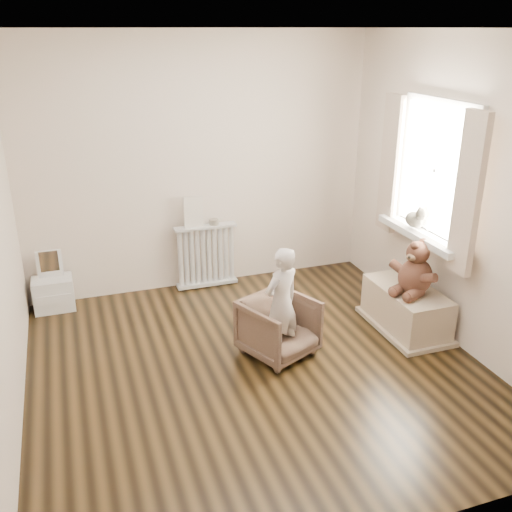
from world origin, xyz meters
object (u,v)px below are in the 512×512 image
object	(u,v)px
radiator	(206,252)
child	(281,303)
plush_cat	(415,218)
armchair	(279,327)
toy_bench	(406,309)
teddy_bear	(416,265)
toy_vanity	(52,283)

from	to	relation	value
radiator	child	xyz separation A→B (m)	(0.24, -1.58, 0.11)
plush_cat	armchair	bearing A→B (deg)	-168.13
radiator	armchair	size ratio (longest dim) A/B	1.24
radiator	plush_cat	xyz separation A→B (m)	(1.65, -1.29, 0.61)
child	plush_cat	bearing A→B (deg)	167.60
toy_bench	teddy_bear	xyz separation A→B (m)	(-0.01, -0.09, 0.47)
armchair	plush_cat	bearing A→B (deg)	-14.36
toy_vanity	radiator	bearing A→B (deg)	1.10
armchair	child	size ratio (longest dim) A/B	0.57
armchair	teddy_bear	world-z (taller)	teddy_bear
armchair	toy_bench	size ratio (longest dim) A/B	0.65
teddy_bear	plush_cat	size ratio (longest dim) A/B	1.86
radiator	toy_vanity	distance (m)	1.57
child	teddy_bear	distance (m)	1.27
toy_bench	teddy_bear	distance (m)	0.48
armchair	child	xyz separation A→B (m)	(-0.00, -0.05, 0.25)
armchair	toy_bench	distance (m)	1.27
radiator	plush_cat	bearing A→B (deg)	-38.05
teddy_bear	armchair	bearing A→B (deg)	155.37
plush_cat	child	bearing A→B (deg)	-166.18
toy_vanity	plush_cat	world-z (taller)	plush_cat
radiator	armchair	distance (m)	1.56
toy_vanity	armchair	world-z (taller)	toy_vanity
radiator	toy_vanity	world-z (taller)	radiator
toy_vanity	teddy_bear	xyz separation A→B (m)	(3.06, -1.56, 0.40)
armchair	teddy_bear	distance (m)	1.33
radiator	toy_bench	size ratio (longest dim) A/B	0.81
radiator	toy_bench	distance (m)	2.13
toy_vanity	toy_bench	xyz separation A→B (m)	(3.07, -1.46, -0.08)
toy_bench	toy_vanity	bearing A→B (deg)	154.51
child	plush_cat	distance (m)	1.52
plush_cat	teddy_bear	bearing A→B (deg)	-114.20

